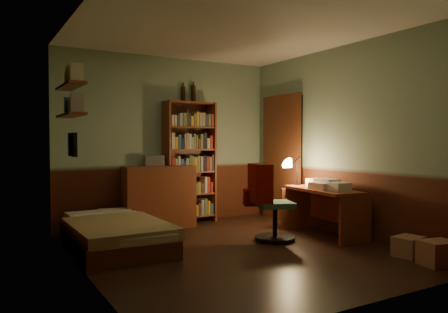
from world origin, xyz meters
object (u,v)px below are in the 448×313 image
bed (114,224)px  desk_lamp (297,165)px  mini_stereo (154,160)px  cardboard_box_b (409,246)px  bookshelf (190,162)px  cardboard_box_a (438,253)px  desk (323,212)px  dresser (158,196)px  office_chair (275,201)px

bed → desk_lamp: desk_lamp is taller
mini_stereo → cardboard_box_b: mini_stereo is taller
bed → cardboard_box_b: (2.72, -2.08, -0.17)m
bookshelf → desk_lamp: bearing=-49.5°
bed → bookshelf: 1.92m
cardboard_box_a → cardboard_box_b: 0.39m
desk → cardboard_box_b: desk is taller
dresser → bookshelf: size_ratio=0.54×
bed → mini_stereo: mini_stereo is taller
cardboard_box_b → cardboard_box_a: bearing=-96.5°
desk → cardboard_box_b: bearing=-78.4°
bed → office_chair: bearing=-18.2°
bed → cardboard_box_a: bearing=-40.3°
bookshelf → cardboard_box_a: bearing=-75.4°
dresser → cardboard_box_a: dresser is taller
cardboard_box_a → cardboard_box_b: bearing=83.5°
bed → desk: size_ratio=1.55×
mini_stereo → desk_lamp: (1.76, -1.23, -0.05)m
dresser → desk_lamp: bearing=-27.1°
desk → bookshelf: bearing=129.7°
cardboard_box_a → desk: bearing=91.7°
bed → mini_stereo: size_ratio=6.52×
dresser → mini_stereo: (-0.01, 0.12, 0.54)m
desk → office_chair: (-0.73, 0.10, 0.19)m
bed → cardboard_box_b: bearing=-35.1°
desk → cardboard_box_a: bearing=-80.9°
office_chair → bookshelf: bearing=122.5°
office_chair → cardboard_box_a: office_chair is taller
office_chair → cardboard_box_a: 1.97m
desk → cardboard_box_a: desk is taller
bookshelf → desk: bearing=-62.0°
desk_lamp → cardboard_box_a: bearing=-85.9°
bed → desk_lamp: size_ratio=3.15×
bookshelf → office_chair: (0.40, -1.70, -0.44)m
bookshelf → desk_lamp: (1.18, -1.19, -0.01)m
dresser → office_chair: bearing=-53.8°
dresser → office_chair: 1.89m
cardboard_box_a → cardboard_box_b: cardboard_box_a is taller
mini_stereo → office_chair: bearing=-47.0°
bookshelf → cardboard_box_b: bookshelf is taller
bed → bookshelf: bookshelf is taller
dresser → cardboard_box_b: size_ratio=3.29×
bookshelf → desk: 2.22m
bookshelf → cardboard_box_b: bearing=-72.5°
cardboard_box_b → mini_stereo: bearing=120.1°
office_chair → dresser: bearing=140.2°
cardboard_box_a → dresser: bearing=117.4°
bookshelf → cardboard_box_a: (1.18, -3.46, -0.83)m
bed → cardboard_box_b: bed is taller
desk_lamp → cardboard_box_a: (0.00, -2.27, -0.81)m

